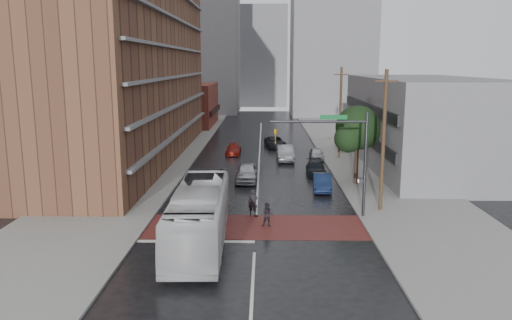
{
  "coord_description": "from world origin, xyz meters",
  "views": [
    {
      "loc": [
        0.53,
        -30.3,
        10.37
      ],
      "look_at": [
        -0.06,
        5.13,
        3.5
      ],
      "focal_mm": 35.0,
      "sensor_mm": 36.0,
      "label": 1
    }
  ],
  "objects_px": {
    "pedestrian_a": "(253,202)",
    "pedestrian_b": "(268,215)",
    "transit_bus": "(199,215)",
    "car_travel_c": "(233,149)",
    "car_parked_near": "(322,182)",
    "car_parked_mid": "(316,168)",
    "suv_travel": "(275,142)",
    "car_travel_b": "(285,153)",
    "car_travel_a": "(247,172)",
    "car_parked_far": "(317,154)"
  },
  "relations": [
    {
      "from": "pedestrian_b",
      "to": "car_parked_near",
      "type": "distance_m",
      "value": 10.53
    },
    {
      "from": "car_parked_near",
      "to": "car_parked_far",
      "type": "bearing_deg",
      "value": 90.08
    },
    {
      "from": "car_parked_far",
      "to": "car_travel_a",
      "type": "bearing_deg",
      "value": -124.53
    },
    {
      "from": "car_parked_near",
      "to": "car_parked_far",
      "type": "distance_m",
      "value": 13.76
    },
    {
      "from": "car_travel_b",
      "to": "car_parked_far",
      "type": "xyz_separation_m",
      "value": [
        3.48,
        0.82,
        -0.2
      ]
    },
    {
      "from": "transit_bus",
      "to": "car_travel_c",
      "type": "relative_size",
      "value": 3.02
    },
    {
      "from": "car_parked_far",
      "to": "car_parked_near",
      "type": "bearing_deg",
      "value": -93.67
    },
    {
      "from": "suv_travel",
      "to": "car_parked_near",
      "type": "distance_m",
      "value": 21.85
    },
    {
      "from": "car_parked_mid",
      "to": "car_parked_near",
      "type": "bearing_deg",
      "value": -89.61
    },
    {
      "from": "pedestrian_b",
      "to": "car_travel_c",
      "type": "height_order",
      "value": "pedestrian_b"
    },
    {
      "from": "pedestrian_a",
      "to": "pedestrian_b",
      "type": "height_order",
      "value": "pedestrian_a"
    },
    {
      "from": "transit_bus",
      "to": "pedestrian_b",
      "type": "relative_size",
      "value": 7.75
    },
    {
      "from": "transit_bus",
      "to": "car_parked_far",
      "type": "distance_m",
      "value": 27.95
    },
    {
      "from": "car_parked_near",
      "to": "car_travel_b",
      "type": "bearing_deg",
      "value": 105.14
    },
    {
      "from": "pedestrian_b",
      "to": "car_travel_b",
      "type": "height_order",
      "value": "car_travel_b"
    },
    {
      "from": "pedestrian_a",
      "to": "pedestrian_b",
      "type": "distance_m",
      "value": 2.64
    },
    {
      "from": "car_travel_a",
      "to": "car_travel_c",
      "type": "relative_size",
      "value": 1.16
    },
    {
      "from": "car_travel_a",
      "to": "pedestrian_b",
      "type": "bearing_deg",
      "value": -80.62
    },
    {
      "from": "car_travel_c",
      "to": "car_parked_near",
      "type": "xyz_separation_m",
      "value": [
        8.41,
        -16.63,
        0.09
      ]
    },
    {
      "from": "car_travel_a",
      "to": "car_travel_b",
      "type": "relative_size",
      "value": 0.95
    },
    {
      "from": "pedestrian_a",
      "to": "car_travel_b",
      "type": "distance_m",
      "value": 20.17
    },
    {
      "from": "car_travel_c",
      "to": "car_travel_b",
      "type": "bearing_deg",
      "value": -31.16
    },
    {
      "from": "pedestrian_b",
      "to": "suv_travel",
      "type": "height_order",
      "value": "pedestrian_b"
    },
    {
      "from": "suv_travel",
      "to": "car_travel_a",
      "type": "bearing_deg",
      "value": -107.44
    },
    {
      "from": "car_travel_b",
      "to": "suv_travel",
      "type": "xyz_separation_m",
      "value": [
        -0.92,
        8.66,
        -0.15
      ]
    },
    {
      "from": "transit_bus",
      "to": "pedestrian_a",
      "type": "relative_size",
      "value": 6.65
    },
    {
      "from": "car_travel_c",
      "to": "suv_travel",
      "type": "xyz_separation_m",
      "value": [
        4.94,
        4.95,
        0.08
      ]
    },
    {
      "from": "transit_bus",
      "to": "car_parked_near",
      "type": "height_order",
      "value": "transit_bus"
    },
    {
      "from": "transit_bus",
      "to": "car_parked_far",
      "type": "relative_size",
      "value": 3.4
    },
    {
      "from": "pedestrian_b",
      "to": "car_parked_mid",
      "type": "bearing_deg",
      "value": 77.98
    },
    {
      "from": "car_travel_c",
      "to": "car_parked_mid",
      "type": "distance_m",
      "value": 13.59
    },
    {
      "from": "pedestrian_a",
      "to": "car_parked_near",
      "type": "height_order",
      "value": "pedestrian_a"
    },
    {
      "from": "pedestrian_a",
      "to": "car_parked_far",
      "type": "xyz_separation_m",
      "value": [
        6.53,
        20.76,
        -0.31
      ]
    },
    {
      "from": "transit_bus",
      "to": "car_parked_near",
      "type": "xyz_separation_m",
      "value": [
        8.58,
        12.53,
        -1.03
      ]
    },
    {
      "from": "pedestrian_b",
      "to": "car_parked_mid",
      "type": "distance_m",
      "value": 16.16
    },
    {
      "from": "suv_travel",
      "to": "car_parked_mid",
      "type": "relative_size",
      "value": 1.14
    },
    {
      "from": "suv_travel",
      "to": "car_travel_b",
      "type": "bearing_deg",
      "value": -92.33
    },
    {
      "from": "pedestrian_b",
      "to": "car_travel_b",
      "type": "bearing_deg",
      "value": 89.51
    },
    {
      "from": "transit_bus",
      "to": "car_travel_c",
      "type": "height_order",
      "value": "transit_bus"
    },
    {
      "from": "car_travel_b",
      "to": "car_parked_far",
      "type": "height_order",
      "value": "car_travel_b"
    },
    {
      "from": "transit_bus",
      "to": "car_travel_c",
      "type": "bearing_deg",
      "value": 87.95
    },
    {
      "from": "pedestrian_a",
      "to": "car_parked_mid",
      "type": "xyz_separation_m",
      "value": [
        5.66,
        13.03,
        -0.31
      ]
    },
    {
      "from": "pedestrian_a",
      "to": "car_parked_far",
      "type": "height_order",
      "value": "pedestrian_a"
    },
    {
      "from": "car_travel_a",
      "to": "car_parked_far",
      "type": "bearing_deg",
      "value": 56.53
    },
    {
      "from": "car_travel_a",
      "to": "car_parked_near",
      "type": "relative_size",
      "value": 1.14
    },
    {
      "from": "car_travel_a",
      "to": "car_parked_far",
      "type": "relative_size",
      "value": 1.3
    },
    {
      "from": "car_parked_mid",
      "to": "car_parked_far",
      "type": "distance_m",
      "value": 7.78
    },
    {
      "from": "car_travel_b",
      "to": "car_parked_near",
      "type": "bearing_deg",
      "value": -80.6
    },
    {
      "from": "car_parked_near",
      "to": "car_parked_mid",
      "type": "xyz_separation_m",
      "value": [
        0.06,
        6.0,
        -0.07
      ]
    },
    {
      "from": "transit_bus",
      "to": "pedestrian_b",
      "type": "height_order",
      "value": "transit_bus"
    }
  ]
}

